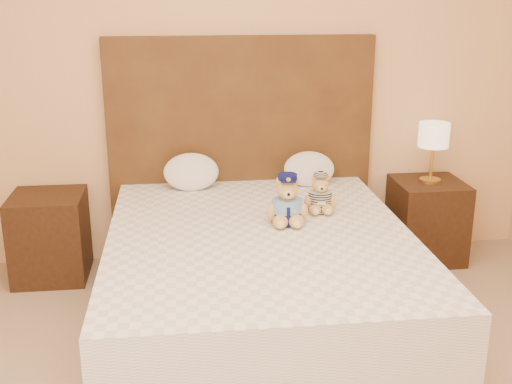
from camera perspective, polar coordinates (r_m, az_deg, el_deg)
bed at (r=3.51m, az=0.36°, el=-7.82°), size 1.60×2.00×0.55m
headboard at (r=4.30m, az=-1.33°, el=3.71°), size 1.75×0.08×1.50m
nightstand_left at (r=4.30m, az=-17.83°, el=-3.77°), size 0.45×0.45×0.55m
nightstand_right at (r=4.53m, az=14.92°, el=-2.43°), size 0.45×0.45×0.55m
lamp at (r=4.38m, az=15.51°, el=4.65°), size 0.20×0.20×0.40m
teddy_police at (r=3.49m, az=2.79°, el=-0.65°), size 0.26×0.25×0.28m
teddy_prisoner at (r=3.70m, az=5.73°, el=-0.09°), size 0.21×0.21×0.22m
pillow_left at (r=4.12m, az=-5.79°, el=1.94°), size 0.35×0.23×0.25m
pillow_right at (r=4.21m, az=4.76°, el=2.20°), size 0.33×0.22×0.24m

